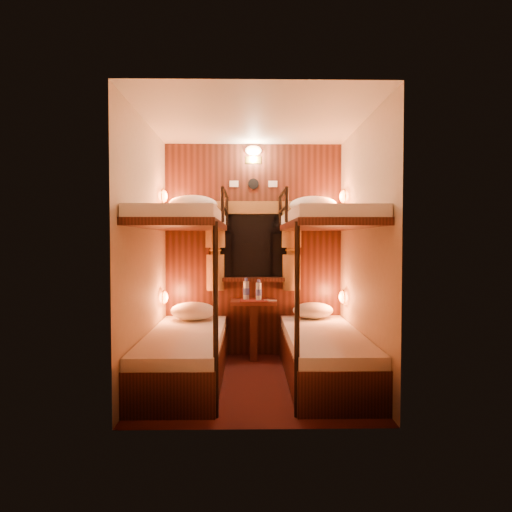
{
  "coord_description": "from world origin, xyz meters",
  "views": [
    {
      "loc": [
        -0.06,
        -4.17,
        1.31
      ],
      "look_at": [
        0.01,
        0.15,
        1.16
      ],
      "focal_mm": 32.0,
      "sensor_mm": 36.0,
      "label": 1
    }
  ],
  "objects_px": {
    "table": "(254,321)",
    "bottle_left": "(246,290)",
    "bunk_left": "(185,321)",
    "bottle_right": "(259,291)",
    "bunk_right": "(324,321)"
  },
  "relations": [
    {
      "from": "bunk_left",
      "to": "table",
      "type": "bearing_deg",
      "value": 50.33
    },
    {
      "from": "bunk_left",
      "to": "table",
      "type": "distance_m",
      "value": 1.02
    },
    {
      "from": "table",
      "to": "bottle_right",
      "type": "bearing_deg",
      "value": -12.41
    },
    {
      "from": "bunk_right",
      "to": "bottle_right",
      "type": "height_order",
      "value": "bunk_right"
    },
    {
      "from": "bottle_left",
      "to": "bottle_right",
      "type": "xyz_separation_m",
      "value": [
        0.14,
        -0.05,
        -0.01
      ]
    },
    {
      "from": "table",
      "to": "bottle_left",
      "type": "xyz_separation_m",
      "value": [
        -0.08,
        0.03,
        0.34
      ]
    },
    {
      "from": "table",
      "to": "bottle_left",
      "type": "height_order",
      "value": "bottle_left"
    },
    {
      "from": "bunk_right",
      "to": "bottle_left",
      "type": "xyz_separation_m",
      "value": [
        -0.73,
        0.81,
        0.2
      ]
    },
    {
      "from": "table",
      "to": "bunk_left",
      "type": "bearing_deg",
      "value": -129.67
    },
    {
      "from": "bottle_left",
      "to": "bottle_right",
      "type": "relative_size",
      "value": 1.07
    },
    {
      "from": "bunk_left",
      "to": "bottle_left",
      "type": "distance_m",
      "value": 1.01
    },
    {
      "from": "bottle_left",
      "to": "bottle_right",
      "type": "bearing_deg",
      "value": -18.31
    },
    {
      "from": "bunk_right",
      "to": "bottle_right",
      "type": "xyz_separation_m",
      "value": [
        -0.59,
        0.77,
        0.19
      ]
    },
    {
      "from": "bunk_left",
      "to": "table",
      "type": "height_order",
      "value": "bunk_left"
    },
    {
      "from": "bunk_right",
      "to": "bottle_right",
      "type": "relative_size",
      "value": 8.3
    }
  ]
}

